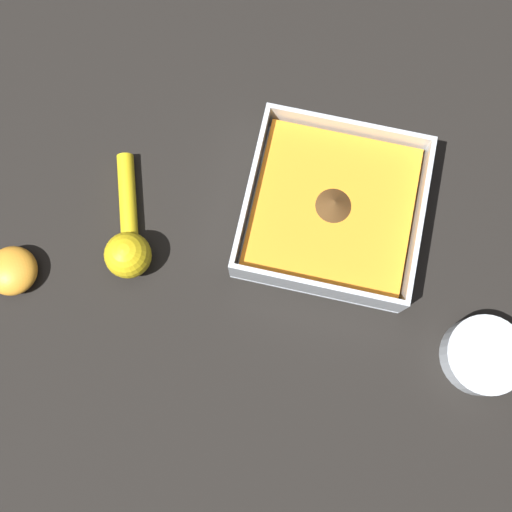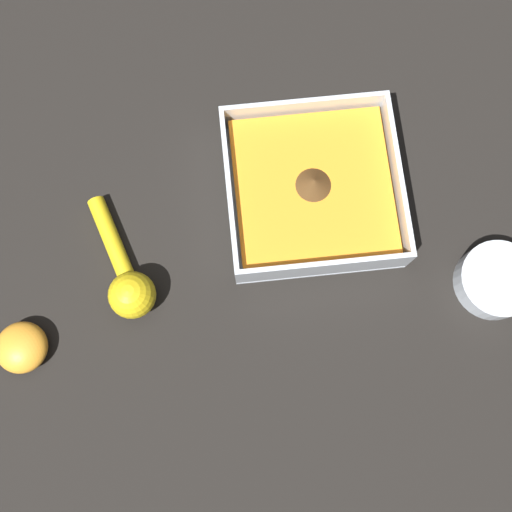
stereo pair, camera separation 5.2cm
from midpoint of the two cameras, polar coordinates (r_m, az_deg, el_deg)
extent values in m
plane|color=black|center=(0.78, 9.57, 1.40)|extent=(4.00, 4.00, 0.00)
cube|color=silver|center=(0.78, 8.94, 3.64)|extent=(0.21, 0.21, 0.01)
cube|color=silver|center=(0.79, 10.65, 11.35)|extent=(0.21, 0.01, 0.05)
cube|color=silver|center=(0.72, 7.83, -3.38)|extent=(0.21, 0.01, 0.05)
cube|color=silver|center=(0.77, 16.88, 2.58)|extent=(0.01, 0.20, 0.05)
cube|color=silver|center=(0.75, 1.47, 6.01)|extent=(0.01, 0.20, 0.05)
cube|color=orange|center=(0.76, 9.17, 4.08)|extent=(0.19, 0.19, 0.03)
cone|color=#4C3319|center=(0.74, 9.47, 4.65)|extent=(0.04, 0.04, 0.02)
cylinder|color=silver|center=(0.79, 22.60, -9.04)|extent=(0.10, 0.10, 0.03)
cylinder|color=#4C3319|center=(0.79, 22.51, -9.06)|extent=(0.09, 0.09, 0.02)
sphere|color=yellow|center=(0.74, -10.15, -0.23)|extent=(0.06, 0.06, 0.06)
cylinder|color=yellow|center=(0.78, -10.30, 5.41)|extent=(0.06, 0.11, 0.02)
ellipsoid|color=orange|center=(0.79, -20.49, -1.62)|extent=(0.06, 0.06, 0.03)
camera|label=1|loc=(0.03, 92.08, -8.92)|focal=42.00mm
camera|label=2|loc=(0.03, -87.92, 8.92)|focal=42.00mm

